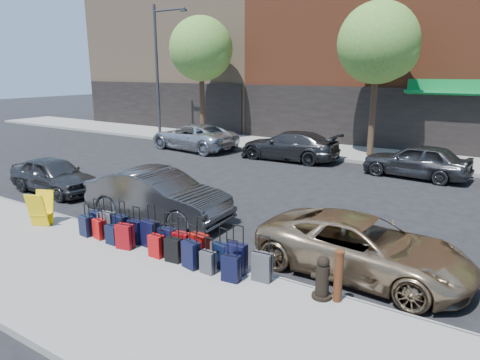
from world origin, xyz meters
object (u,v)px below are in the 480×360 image
Objects in this scene: streetlight at (159,64)px; fire_hydrant at (322,279)px; tree_left at (203,51)px; car_near_0 at (54,175)px; car_far_2 at (416,161)px; display_rack at (41,209)px; suitcase_front_5 at (168,241)px; car_far_1 at (289,146)px; bollard at (338,275)px; car_far_0 at (193,137)px; tree_center at (381,45)px; car_near_1 at (158,195)px; car_near_2 at (362,247)px.

fire_hydrant is (16.65, -13.56, -4.12)m from streetlight.
tree_left is 1.94× the size of car_near_0.
tree_left is at bearing -98.07° from car_far_2.
tree_left is 7.78× the size of display_rack.
car_far_1 reaches higher than suitcase_front_5.
streetlight is at bearing 141.40° from bollard.
car_far_0 is at bearing 121.99° from suitcase_front_5.
tree_left is at bearing 134.54° from bollard.
car_near_0 is (-7.81, -12.32, -4.77)m from tree_center.
suitcase_front_5 is 2.86m from car_near_1.
car_near_2 is at bearing 9.35° from car_far_2.
car_near_2 is at bearing 72.01° from fire_hydrant.
display_rack is at bearing 25.78° from car_far_0.
car_far_0 is 1.05× the size of car_far_1.
suitcase_front_5 is at bearing -16.53° from display_rack.
display_rack is at bearing -175.90° from bollard.
car_near_0 reaches higher than fire_hydrant.
car_near_0 is 10.74m from car_far_1.
tree_center is 13.48m from streetlight.
tree_left and tree_center have the same top height.
car_far_0 is at bearing 55.21° from car_near_2.
tree_left is 8.92m from car_far_1.
tree_left reaches higher than fire_hydrant.
car_far_1 is at bearing 98.67° from suitcase_front_5.
car_near_0 is (-7.24, 2.00, 0.18)m from suitcase_front_5.
tree_center reaches higher than car_far_2.
car_near_2 is at bearing 92.01° from bollard.
display_rack is 0.22× the size of car_far_2.
car_far_2 reaches higher than car_near_0.
car_near_1 is (2.06, 2.39, 0.12)m from display_rack.
suitcase_front_5 is at bearing -135.87° from car_near_1.
car_far_2 is (5.96, -0.37, -0.00)m from car_far_1.
fire_hydrant is at bearing 175.28° from car_near_2.
fire_hydrant is 0.17× the size of car_far_1.
streetlight is 19.20m from suitcase_front_5.
car_far_1 reaches higher than fire_hydrant.
tree_left is at bearing 13.39° from streetlight.
fire_hydrant is at bearing -39.17° from streetlight.
car_far_1 is (7.14, -2.54, -4.70)m from tree_left.
car_far_2 is (13.10, -2.91, -4.70)m from tree_left.
tree_center is 1.75× the size of car_far_2.
streetlight reaches higher than car_far_1.
car_near_0 is at bearing -43.45° from car_far_2.
car_near_2 is (11.24, -0.30, -0.01)m from car_near_0.
streetlight is 17.06m from display_rack.
car_far_2 reaches higher than bollard.
streetlight is 16.38m from car_near_1.
fire_hydrant is 11.19m from car_near_0.
car_near_2 is at bearing -95.64° from car_near_1.
display_rack is at bearing -178.01° from suitcase_front_5.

